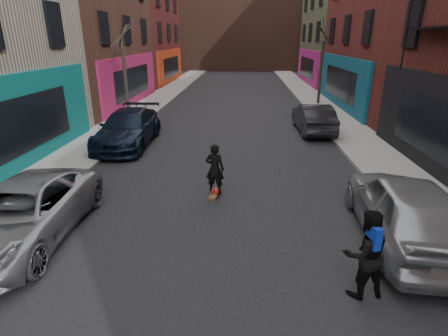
# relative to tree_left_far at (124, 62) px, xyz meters

# --- Properties ---
(sidewalk_left) EXTENTS (2.50, 84.00, 0.13)m
(sidewalk_left) POSITION_rel_tree_left_far_xyz_m (-0.05, 12.00, -3.31)
(sidewalk_left) COLOR gray
(sidewalk_left) RESTS_ON ground
(sidewalk_right) EXTENTS (2.50, 84.00, 0.13)m
(sidewalk_right) POSITION_rel_tree_left_far_xyz_m (12.45, 12.00, -3.31)
(sidewalk_right) COLOR gray
(sidewalk_right) RESTS_ON ground
(building_far) EXTENTS (40.00, 10.00, 14.00)m
(building_far) POSITION_rel_tree_left_far_xyz_m (6.20, 38.00, 3.62)
(building_far) COLOR #47281E
(building_far) RESTS_ON ground
(tree_left_far) EXTENTS (2.00, 2.00, 6.50)m
(tree_left_far) POSITION_rel_tree_left_far_xyz_m (0.00, 0.00, 0.00)
(tree_left_far) COLOR black
(tree_left_far) RESTS_ON sidewalk_left
(tree_right_far) EXTENTS (2.00, 2.00, 6.80)m
(tree_right_far) POSITION_rel_tree_left_far_xyz_m (12.40, 6.00, 0.15)
(tree_right_far) COLOR black
(tree_right_far) RESTS_ON sidewalk_right
(parked_left_far) EXTENTS (2.47, 5.13, 1.41)m
(parked_left_far) POSITION_rel_tree_left_far_xyz_m (1.60, -13.20, -2.67)
(parked_left_far) COLOR gray
(parked_left_far) RESTS_ON ground
(parked_left_end) EXTENTS (2.31, 5.45, 1.57)m
(parked_left_end) POSITION_rel_tree_left_far_xyz_m (1.60, -5.03, -2.60)
(parked_left_end) COLOR black
(parked_left_end) RESTS_ON ground
(parked_right_far) EXTENTS (2.41, 5.10, 1.69)m
(parked_right_far) POSITION_rel_tree_left_far_xyz_m (10.80, -12.68, -2.54)
(parked_right_far) COLOR #909398
(parked_right_far) RESTS_ON ground
(parked_right_end) EXTENTS (1.69, 4.51, 1.47)m
(parked_right_end) POSITION_rel_tree_left_far_xyz_m (10.53, -2.13, -2.64)
(parked_right_end) COLOR black
(parked_right_end) RESTS_ON ground
(skateboard) EXTENTS (0.36, 0.83, 0.10)m
(skateboard) POSITION_rel_tree_left_far_xyz_m (6.04, -10.42, -3.33)
(skateboard) COLOR brown
(skateboard) RESTS_ON ground
(skateboarder) EXTENTS (0.64, 0.48, 1.60)m
(skateboarder) POSITION_rel_tree_left_far_xyz_m (6.04, -10.42, -2.48)
(skateboarder) COLOR black
(skateboarder) RESTS_ON skateboard
(pedestrian) EXTENTS (1.00, 0.85, 1.80)m
(pedestrian) POSITION_rel_tree_left_far_xyz_m (9.20, -14.74, -2.47)
(pedestrian) COLOR black
(pedestrian) RESTS_ON ground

